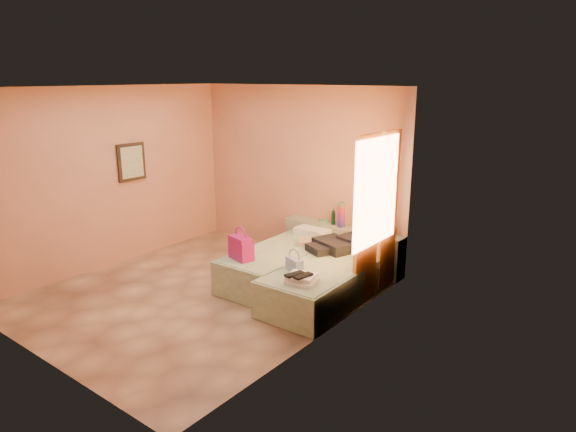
# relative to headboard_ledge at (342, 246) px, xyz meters

# --- Properties ---
(ground) EXTENTS (4.50, 4.50, 0.00)m
(ground) POSITION_rel_headboard_ledge_xyz_m (-0.98, -2.10, -0.33)
(ground) COLOR tan
(ground) RESTS_ON ground
(room_walls) EXTENTS (4.02, 4.51, 2.81)m
(room_walls) POSITION_rel_headboard_ledge_xyz_m (-0.77, -1.53, 1.46)
(room_walls) COLOR tan
(room_walls) RESTS_ON ground
(headboard_ledge) EXTENTS (2.05, 0.30, 0.65)m
(headboard_ledge) POSITION_rel_headboard_ledge_xyz_m (0.00, 0.00, 0.00)
(headboard_ledge) COLOR gray
(headboard_ledge) RESTS_ON ground
(bed_left) EXTENTS (0.95, 2.02, 0.50)m
(bed_left) POSITION_rel_headboard_ledge_xyz_m (-0.38, -1.05, -0.08)
(bed_left) COLOR #AFC8A1
(bed_left) RESTS_ON ground
(bed_right) EXTENTS (0.95, 2.02, 0.50)m
(bed_right) POSITION_rel_headboard_ledge_xyz_m (0.52, -1.24, -0.08)
(bed_right) COLOR #AFC8A1
(bed_right) RESTS_ON ground
(water_bottle) EXTENTS (0.08, 0.08, 0.22)m
(water_bottle) POSITION_rel_headboard_ledge_xyz_m (-0.20, 0.03, 0.44)
(water_bottle) COLOR #153B24
(water_bottle) RESTS_ON headboard_ledge
(rainbow_box) EXTENTS (0.11, 0.11, 0.39)m
(rainbow_box) POSITION_rel_headboard_ledge_xyz_m (-0.02, -0.01, 0.52)
(rainbow_box) COLOR #B1156B
(rainbow_box) RESTS_ON headboard_ledge
(small_dish) EXTENTS (0.15, 0.15, 0.03)m
(small_dish) POSITION_rel_headboard_ledge_xyz_m (-0.40, 0.05, 0.34)
(small_dish) COLOR #51956C
(small_dish) RESTS_ON headboard_ledge
(green_book) EXTENTS (0.20, 0.18, 0.03)m
(green_book) POSITION_rel_headboard_ledge_xyz_m (0.30, 0.02, 0.34)
(green_book) COLOR #284B2B
(green_book) RESTS_ON headboard_ledge
(flower_vase) EXTENTS (0.23, 0.23, 0.27)m
(flower_vase) POSITION_rel_headboard_ledge_xyz_m (0.78, 0.04, 0.46)
(flower_vase) COLOR white
(flower_vase) RESTS_ON headboard_ledge
(magenta_handbag) EXTENTS (0.39, 0.28, 0.33)m
(magenta_handbag) POSITION_rel_headboard_ledge_xyz_m (-0.54, -1.74, 0.34)
(magenta_handbag) COLOR #B1156B
(magenta_handbag) RESTS_ON bed_left
(khaki_garment) EXTENTS (0.48, 0.44, 0.07)m
(khaki_garment) POSITION_rel_headboard_ledge_xyz_m (-0.14, -0.62, 0.21)
(khaki_garment) COLOR tan
(khaki_garment) RESTS_ON bed_left
(clothes_pile) EXTENTS (0.81, 0.81, 0.19)m
(clothes_pile) POSITION_rel_headboard_ledge_xyz_m (0.32, -0.63, 0.27)
(clothes_pile) COLOR black
(clothes_pile) RESTS_ON bed_right
(blue_handbag) EXTENTS (0.29, 0.20, 0.17)m
(blue_handbag) POSITION_rel_headboard_ledge_xyz_m (0.30, -1.66, 0.26)
(blue_handbag) COLOR #40639B
(blue_handbag) RESTS_ON bed_right
(towel_stack) EXTENTS (0.40, 0.36, 0.10)m
(towel_stack) POSITION_rel_headboard_ledge_xyz_m (0.62, -1.92, 0.23)
(towel_stack) COLOR silver
(towel_stack) RESTS_ON bed_right
(sandal_pair) EXTENTS (0.25, 0.30, 0.03)m
(sandal_pair) POSITION_rel_headboard_ledge_xyz_m (0.60, -1.97, 0.29)
(sandal_pair) COLOR black
(sandal_pair) RESTS_ON towel_stack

